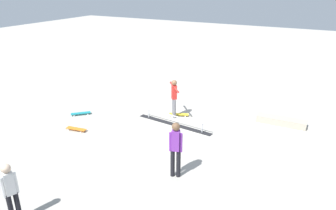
% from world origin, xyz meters
% --- Properties ---
extents(ground_plane, '(60.00, 60.00, 0.00)m').
position_xyz_m(ground_plane, '(0.00, 0.00, 0.00)').
color(ground_plane, '#ADA89E').
extents(grind_rail, '(3.25, 0.56, 0.39)m').
position_xyz_m(grind_rail, '(-0.10, -0.18, 0.17)').
color(grind_rail, black).
rests_on(grind_rail, ground_plane).
extents(skate_ledge, '(1.87, 0.51, 0.27)m').
position_xyz_m(skate_ledge, '(-3.76, -2.18, 0.14)').
color(skate_ledge, '#B2A893').
rests_on(skate_ledge, ground_plane).
extents(skater_main, '(0.89, 1.01, 1.58)m').
position_xyz_m(skater_main, '(0.24, -0.83, 0.92)').
color(skater_main, slate).
rests_on(skater_main, ground_plane).
extents(skateboard_main, '(0.82, 0.49, 0.09)m').
position_xyz_m(skateboard_main, '(0.12, -1.03, 0.07)').
color(skateboard_main, yellow).
rests_on(skateboard_main, ground_plane).
extents(bystander_purple_shirt, '(0.38, 0.25, 1.68)m').
position_xyz_m(bystander_purple_shirt, '(-1.71, 2.88, 0.95)').
color(bystander_purple_shirt, black).
rests_on(bystander_purple_shirt, ground_plane).
extents(bystander_white_shirt, '(0.24, 0.35, 1.54)m').
position_xyz_m(bystander_white_shirt, '(0.73, 6.26, 0.87)').
color(bystander_white_shirt, black).
rests_on(bystander_white_shirt, ground_plane).
extents(loose_skateboard_orange, '(0.82, 0.35, 0.09)m').
position_xyz_m(loose_skateboard_orange, '(2.89, 2.01, 0.07)').
color(loose_skateboard_orange, orange).
rests_on(loose_skateboard_orange, ground_plane).
extents(loose_skateboard_teal, '(0.71, 0.71, 0.09)m').
position_xyz_m(loose_skateboard_teal, '(3.78, 0.80, 0.07)').
color(loose_skateboard_teal, teal).
rests_on(loose_skateboard_teal, ground_plane).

